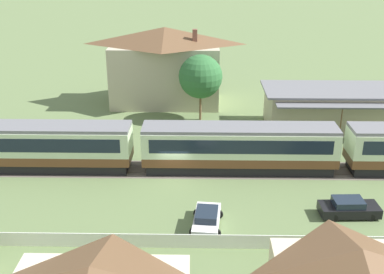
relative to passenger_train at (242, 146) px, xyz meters
The scene contains 9 objects.
ground_plane 6.57m from the passenger_train, 166.64° to the right, with size 600.00×600.00×0.00m, color #607547.
passenger_train is the anchor object (origin of this frame).
railway_track 2.73m from the passenger_train, behind, with size 128.43×3.60×0.04m.
station_building 15.08m from the passenger_train, 46.59° to the left, with size 14.57×8.20×4.40m.
station_house_brown_roof 21.07m from the passenger_train, 112.83° to the left, with size 14.16×8.04×9.53m.
picket_fence_front 12.09m from the passenger_train, 96.69° to the right, with size 47.90×0.06×1.05m, color white.
parked_car_black 10.72m from the passenger_train, 45.54° to the right, with size 4.46×1.99×1.39m.
parked_car_white 9.97m from the passenger_train, 109.07° to the right, with size 2.46×4.25×1.35m.
yard_tree_1 13.94m from the passenger_train, 105.88° to the left, with size 4.90×4.90×7.54m.
Camera 1 is at (2.27, -37.53, 19.16)m, focal length 45.00 mm.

